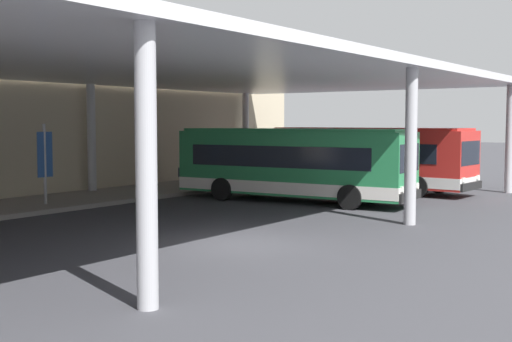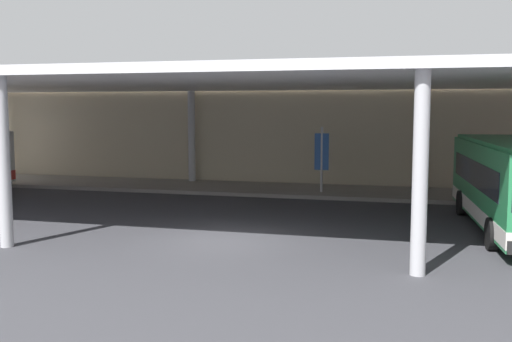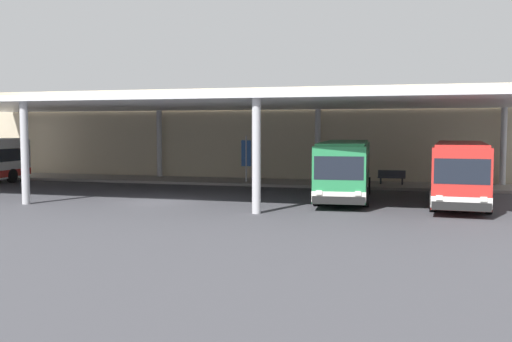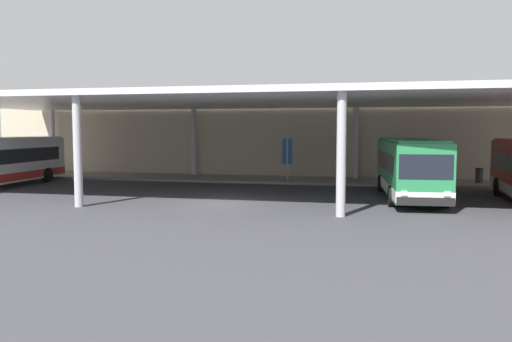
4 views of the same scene
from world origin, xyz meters
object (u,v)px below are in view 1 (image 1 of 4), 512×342
(bus_middle_bay, at_px, (368,158))
(bench_waiting, at_px, (192,175))
(bus_second_bay, at_px, (292,164))
(trash_bin, at_px, (225,172))
(banner_sign, at_px, (45,159))

(bus_middle_bay, height_order, bench_waiting, bus_middle_bay)
(bus_second_bay, height_order, trash_bin, bus_second_bay)
(bus_middle_bay, distance_m, trash_bin, 8.43)
(bus_second_bay, distance_m, trash_bin, 9.11)
(bus_middle_bay, distance_m, bench_waiting, 9.23)
(bench_waiting, height_order, banner_sign, banner_sign)
(bus_second_bay, distance_m, banner_sign, 10.26)
(bench_waiting, bearing_deg, trash_bin, -0.38)
(trash_bin, bearing_deg, banner_sign, -176.11)
(bench_waiting, relative_size, trash_bin, 1.84)
(bench_waiting, distance_m, trash_bin, 2.79)
(bench_waiting, bearing_deg, bus_second_bay, -105.55)
(bus_middle_bay, bearing_deg, banner_sign, 151.48)
(trash_bin, height_order, banner_sign, banner_sign)
(bus_middle_bay, xyz_separation_m, trash_bin, (-1.07, 8.30, -0.98))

